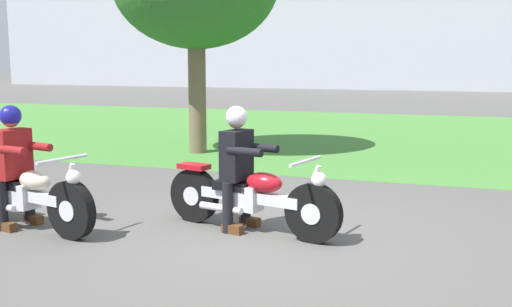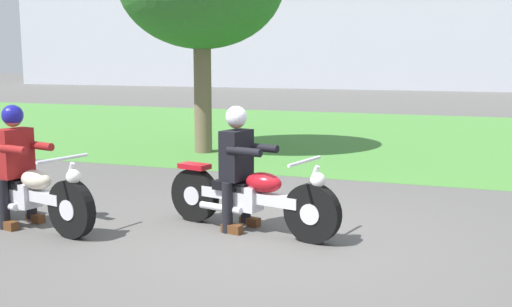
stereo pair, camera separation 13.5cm
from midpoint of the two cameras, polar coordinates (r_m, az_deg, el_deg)
name	(u,v)px [view 2 (the right image)]	position (r m, az deg, el deg)	size (l,w,h in m)	color
ground	(261,240)	(6.51, 1.07, -8.16)	(120.00, 120.00, 0.00)	#565451
grass_verge	(386,135)	(15.65, 12.39, 1.69)	(60.00, 12.00, 0.01)	#478438
motorcycle_lead	(250,197)	(6.75, 0.03, -4.13)	(2.17, 0.80, 0.87)	black
rider_lead	(238,158)	(6.76, -1.15, -0.43)	(0.62, 0.55, 1.40)	black
motorcycle_follow	(27,194)	(7.35, -20.18, -3.61)	(2.09, 0.79, 0.88)	black
rider_follow	(16,156)	(7.41, -21.12, -0.21)	(0.62, 0.55, 1.40)	black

